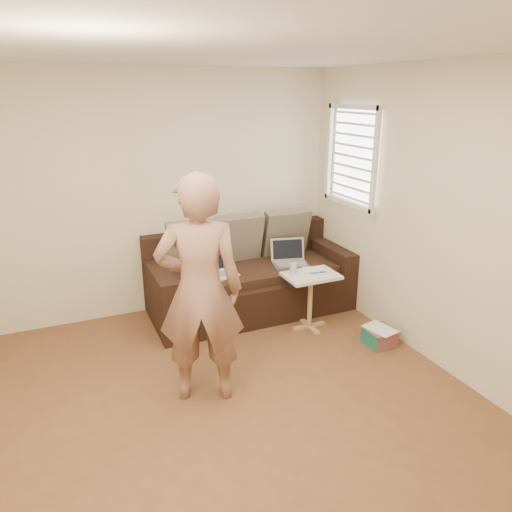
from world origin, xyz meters
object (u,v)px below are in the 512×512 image
drinking_glass (293,269)px  striped_box (380,336)px  laptop_silver (291,265)px  sofa (251,275)px  person (200,291)px  side_table (310,301)px  laptop_white (220,276)px

drinking_glass → striped_box: bearing=-47.5°
laptop_silver → drinking_glass: bearing=-101.8°
sofa → drinking_glass: sofa is taller
person → striped_box: size_ratio=6.68×
laptop_silver → striped_box: bearing=-55.2°
side_table → striped_box: bearing=-53.4°
laptop_silver → person: 1.87m
side_table → laptop_white: bearing=148.1°
laptop_silver → side_table: bearing=-79.6°
side_table → drinking_glass: bearing=157.1°
person → striped_box: person is taller
drinking_glass → person: bearing=-148.0°
laptop_silver → striped_box: size_ratio=1.40×
sofa → side_table: bearing=-57.3°
laptop_silver → drinking_glass: (-0.20, -0.42, 0.13)m
laptop_silver → striped_box: 1.24m
side_table → person: bearing=-153.7°
person → striped_box: (1.82, 0.08, -0.83)m
sofa → person: 1.70m
striped_box → laptop_silver: bearing=110.8°
laptop_silver → drinking_glass: drinking_glass is taller
sofa → laptop_silver: size_ratio=5.73×
person → side_table: person is taller
striped_box → drinking_glass: bearing=132.5°
person → side_table: 1.65m
sofa → striped_box: (0.85, -1.22, -0.34)m
laptop_silver → striped_box: (0.41, -1.09, -0.43)m
sofa → laptop_white: (-0.40, -0.13, 0.10)m
drinking_glass → side_table: bearing=-22.9°
laptop_white → drinking_glass: drinking_glass is taller
laptop_white → person: bearing=-130.5°
sofa → striped_box: size_ratio=8.02×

